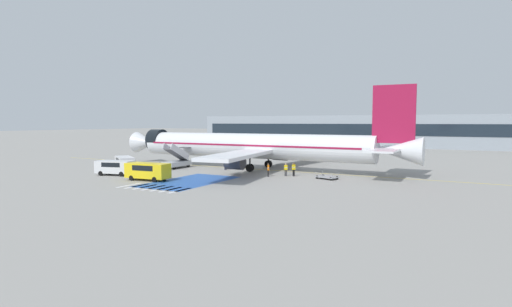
# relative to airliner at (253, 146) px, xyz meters

# --- Properties ---
(ground_plane) EXTENTS (600.00, 600.00, 0.00)m
(ground_plane) POSITION_rel_airliner_xyz_m (1.21, 0.69, -3.49)
(ground_plane) COLOR gray
(apron_leadline_yellow) EXTENTS (81.51, 0.21, 0.01)m
(apron_leadline_yellow) POSITION_rel_airliner_xyz_m (-0.70, -0.00, -3.48)
(apron_leadline_yellow) COLOR gold
(apron_leadline_yellow) RESTS_ON ground_plane
(apron_stand_patch_blue) EXTENTS (6.89, 12.61, 0.01)m
(apron_stand_patch_blue) POSITION_rel_airliner_xyz_m (-0.70, -14.59, -3.48)
(apron_stand_patch_blue) COLOR #2856A8
(apron_stand_patch_blue) RESTS_ON ground_plane
(apron_walkway_bar_0) EXTENTS (0.44, 3.60, 0.01)m
(apron_walkway_bar_0) POSITION_rel_airliner_xyz_m (-4.90, -20.11, -3.48)
(apron_walkway_bar_0) COLOR silver
(apron_walkway_bar_0) RESTS_ON ground_plane
(apron_walkway_bar_1) EXTENTS (0.44, 3.60, 0.01)m
(apron_walkway_bar_1) POSITION_rel_airliner_xyz_m (-3.70, -20.11, -3.48)
(apron_walkway_bar_1) COLOR silver
(apron_walkway_bar_1) RESTS_ON ground_plane
(apron_walkway_bar_2) EXTENTS (0.44, 3.60, 0.01)m
(apron_walkway_bar_2) POSITION_rel_airliner_xyz_m (-2.50, -20.11, -3.48)
(apron_walkway_bar_2) COLOR silver
(apron_walkway_bar_2) RESTS_ON ground_plane
(apron_walkway_bar_3) EXTENTS (0.44, 3.60, 0.01)m
(apron_walkway_bar_3) POSITION_rel_airliner_xyz_m (-1.30, -20.11, -3.48)
(apron_walkway_bar_3) COLOR silver
(apron_walkway_bar_3) RESTS_ON ground_plane
(apron_walkway_bar_4) EXTENTS (0.44, 3.60, 0.01)m
(apron_walkway_bar_4) POSITION_rel_airliner_xyz_m (-0.10, -20.11, -3.48)
(apron_walkway_bar_4) COLOR silver
(apron_walkway_bar_4) RESTS_ON ground_plane
(apron_walkway_bar_5) EXTENTS (0.44, 3.60, 0.01)m
(apron_walkway_bar_5) POSITION_rel_airliner_xyz_m (1.10, -20.11, -3.48)
(apron_walkway_bar_5) COLOR silver
(apron_walkway_bar_5) RESTS_ON ground_plane
(apron_walkway_bar_6) EXTENTS (0.44, 3.60, 0.01)m
(apron_walkway_bar_6) POSITION_rel_airliner_xyz_m (2.30, -20.11, -3.48)
(apron_walkway_bar_6) COLOR silver
(apron_walkway_bar_6) RESTS_ON ground_plane
(airliner) EXTENTS (47.17, 34.72, 11.70)m
(airliner) POSITION_rel_airliner_xyz_m (0.00, 0.00, 0.00)
(airliner) COLOR silver
(airliner) RESTS_ON ground_plane
(boarding_stairs_forward) EXTENTS (2.20, 5.23, 3.95)m
(boarding_stairs_forward) POSITION_rel_airliner_xyz_m (-11.01, -4.41, -2.50)
(boarding_stairs_forward) COLOR #ADB2BA
(boarding_stairs_forward) RESTS_ON ground_plane
(fuel_tanker) EXTENTS (9.36, 2.75, 3.62)m
(fuel_tanker) POSITION_rel_airliner_xyz_m (5.81, 24.48, -1.65)
(fuel_tanker) COLOR #38383D
(fuel_tanker) RESTS_ON ground_plane
(service_van_0) EXTENTS (5.25, 3.27, 1.94)m
(service_van_0) POSITION_rel_airliner_xyz_m (-12.86, -14.79, -2.31)
(service_van_0) COLOR silver
(service_van_0) RESTS_ON ground_plane
(service_van_1) EXTENTS (5.59, 2.57, 2.08)m
(service_van_1) POSITION_rel_airliner_xyz_m (-5.72, -16.26, -2.23)
(service_van_1) COLOR yellow
(service_van_1) RESTS_ON ground_plane
(service_van_2) EXTENTS (5.58, 4.71, 1.81)m
(service_van_2) POSITION_rel_airliner_xyz_m (-17.38, -8.81, -2.38)
(service_van_2) COLOR silver
(service_van_2) RESTS_ON ground_plane
(baggage_cart) EXTENTS (2.93, 2.21, 0.87)m
(baggage_cart) POSITION_rel_airliner_xyz_m (13.08, -4.99, -3.23)
(baggage_cart) COLOR gray
(baggage_cart) RESTS_ON ground_plane
(ground_crew_0) EXTENTS (0.47, 0.46, 1.67)m
(ground_crew_0) POSITION_rel_airliner_xyz_m (7.44, -4.82, -2.53)
(ground_crew_0) COLOR #2D2D33
(ground_crew_0) RESTS_ON ground_plane
(ground_crew_1) EXTENTS (0.42, 0.49, 1.71)m
(ground_crew_1) POSITION_rel_airliner_xyz_m (5.67, -6.40, -2.50)
(ground_crew_1) COLOR black
(ground_crew_1) RESTS_ON ground_plane
(ground_crew_2) EXTENTS (0.44, 0.48, 1.76)m
(ground_crew_2) POSITION_rel_airliner_xyz_m (8.41, -4.45, -2.47)
(ground_crew_2) COLOR black
(ground_crew_2) RESTS_ON ground_plane
(ground_crew_3) EXTENTS (0.44, 0.48, 1.83)m
(ground_crew_3) POSITION_rel_airliner_xyz_m (-3.11, -2.90, -2.43)
(ground_crew_3) COLOR #191E38
(ground_crew_3) RESTS_ON ground_plane
(terminal_building) EXTENTS (111.57, 12.10, 9.00)m
(terminal_building) POSITION_rel_airliner_xyz_m (4.58, 66.76, 1.01)
(terminal_building) COLOR #89939E
(terminal_building) RESTS_ON ground_plane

